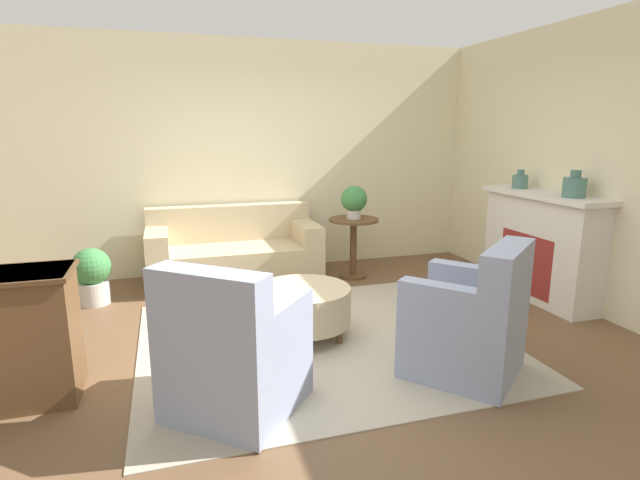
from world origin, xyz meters
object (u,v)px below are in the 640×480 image
at_px(ottoman_table, 303,305).
at_px(vase_mantel_near, 520,181).
at_px(vase_mantel_far, 575,187).
at_px(potted_plant_on_side_table, 354,200).
at_px(potted_plant_floor, 92,274).
at_px(couch, 234,254).
at_px(armchair_right, 471,324).
at_px(armchair_left, 232,355).
at_px(side_table, 353,237).

bearing_deg(ottoman_table, vase_mantel_near, 13.59).
bearing_deg(vase_mantel_far, potted_plant_on_side_table, 133.42).
xyz_separation_m(potted_plant_on_side_table, potted_plant_floor, (-2.87, -0.11, -0.62)).
height_order(couch, vase_mantel_near, vase_mantel_near).
bearing_deg(vase_mantel_far, armchair_right, -151.76).
bearing_deg(couch, vase_mantel_near, -22.13).
bearing_deg(potted_plant_floor, armchair_right, -40.97).
xyz_separation_m(vase_mantel_far, potted_plant_floor, (-4.44, 1.55, -0.91)).
height_order(armchair_left, side_table, armchair_left).
distance_m(couch, vase_mantel_far, 3.66).
distance_m(ottoman_table, vase_mantel_far, 2.78).
height_order(armchair_left, vase_mantel_far, vase_mantel_far).
xyz_separation_m(vase_mantel_near, vase_mantel_far, (0.00, -0.76, 0.02)).
height_order(side_table, potted_plant_floor, side_table).
bearing_deg(vase_mantel_near, couch, 157.87).
relative_size(armchair_left, ottoman_table, 1.26).
height_order(vase_mantel_near, potted_plant_on_side_table, vase_mantel_near).
bearing_deg(side_table, vase_mantel_near, -29.79).
relative_size(armchair_right, vase_mantel_near, 5.11).
xyz_separation_m(couch, potted_plant_floor, (-1.49, -0.41, -0.00)).
height_order(couch, potted_plant_on_side_table, potted_plant_on_side_table).
distance_m(armchair_left, armchair_right, 1.70).
distance_m(vase_mantel_far, potted_plant_on_side_table, 2.30).
bearing_deg(vase_mantel_near, ottoman_table, -166.41).
relative_size(vase_mantel_far, potted_plant_floor, 0.44).
xyz_separation_m(armchair_right, potted_plant_floor, (-2.80, 2.43, -0.07)).
xyz_separation_m(armchair_left, vase_mantel_far, (3.34, 0.88, 0.84)).
relative_size(vase_mantel_near, vase_mantel_far, 0.79).
xyz_separation_m(vase_mantel_far, potted_plant_on_side_table, (-1.57, 1.66, -0.29)).
distance_m(couch, potted_plant_floor, 1.54).
distance_m(couch, ottoman_table, 1.86).
height_order(ottoman_table, vase_mantel_far, vase_mantel_far).
relative_size(vase_mantel_near, potted_plant_on_side_table, 0.52).
height_order(vase_mantel_near, potted_plant_floor, vase_mantel_near).
bearing_deg(armchair_left, side_table, 55.15).
distance_m(side_table, potted_plant_on_side_table, 0.44).
xyz_separation_m(armchair_right, side_table, (0.07, 2.54, 0.11)).
bearing_deg(potted_plant_on_side_table, potted_plant_floor, -177.83).
xyz_separation_m(side_table, potted_plant_floor, (-2.87, -0.11, -0.18)).
distance_m(couch, armchair_right, 3.13).
relative_size(armchair_left, armchair_right, 1.00).
distance_m(armchair_left, potted_plant_floor, 2.67).
bearing_deg(armchair_right, armchair_left, 180.00).
distance_m(vase_mantel_near, vase_mantel_far, 0.76).
xyz_separation_m(side_table, potted_plant_on_side_table, (-0.00, 0.00, 0.44)).
bearing_deg(potted_plant_on_side_table, vase_mantel_near, -29.79).
relative_size(couch, vase_mantel_near, 9.64).
distance_m(armchair_right, potted_plant_on_side_table, 2.60).
bearing_deg(armchair_left, vase_mantel_near, 26.17).
xyz_separation_m(couch, vase_mantel_far, (2.95, -1.96, 0.91)).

